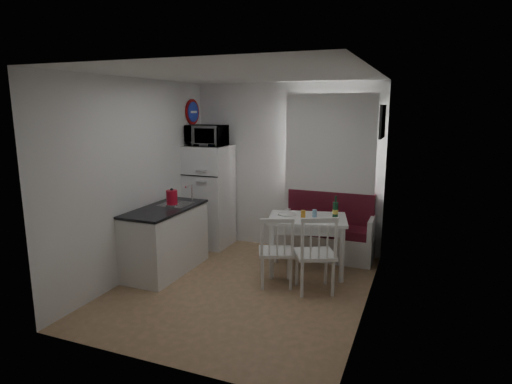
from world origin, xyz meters
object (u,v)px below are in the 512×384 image
fridge (209,196)px  microwave (207,136)px  kettle (172,198)px  bench (327,236)px  dining_table (308,224)px  chair_left (274,244)px  kitchen_counter (166,239)px  wine_bottle (335,207)px  chair_right (313,246)px

fridge → microwave: microwave is taller
kettle → microwave: bearing=91.6°
bench → fridge: bearing=-176.7°
fridge → microwave: bearing=-90.0°
dining_table → fridge: 1.88m
dining_table → kettle: size_ratio=4.87×
chair_left → microwave: microwave is taller
kitchen_counter → kettle: kitchen_counter is taller
bench → microwave: 2.42m
chair_left → kettle: kettle is taller
wine_bottle → chair_right: bearing=-97.4°
kitchen_counter → chair_right: bearing=0.3°
bench → fridge: fridge is taller
kitchen_counter → microwave: (0.02, 1.19, 1.34)m
fridge → kettle: (0.03, -1.14, 0.21)m
chair_left → microwave: size_ratio=0.95×
wine_bottle → microwave: bearing=169.0°
chair_right → kitchen_counter: bearing=153.9°
kettle → fridge: bearing=91.5°
chair_right → kettle: (-2.01, 0.10, 0.41)m
chair_left → bench: bearing=51.9°
chair_right → chair_left: bearing=152.8°
fridge → wine_bottle: bearing=-12.2°
chair_right → fridge: (-2.04, 1.23, 0.21)m
chair_left → fridge: 1.98m
bench → fridge: 1.98m
bench → dining_table: bench is taller
chair_left → kitchen_counter: bearing=158.4°
kitchen_counter → fridge: 1.30m
bench → kettle: kettle is taller
kettle → bench: bearing=33.5°
dining_table → chair_left: (-0.25, -0.66, -0.12)m
dining_table → wine_bottle: bearing=2.3°
kitchen_counter → microwave: size_ratio=2.25×
bench → microwave: microwave is taller
chair_right → microwave: size_ratio=1.05×
wine_bottle → bench: bearing=110.9°
microwave → chair_left: bearing=-37.5°
fridge → chair_right: bearing=-31.2°
dining_table → microwave: size_ratio=2.00×
bench → kettle: bearing=-146.5°
kitchen_counter → bench: bearing=35.0°
dining_table → microwave: (-1.79, 0.51, 1.10)m
chair_left → wine_bottle: (0.60, 0.76, 0.36)m
chair_left → fridge: bearing=119.1°
kitchen_counter → chair_left: size_ratio=2.38×
dining_table → chair_left: 0.72m
kitchen_counter → chair_right: 2.06m
kitchen_counter → microwave: 1.79m
bench → chair_left: bench is taller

